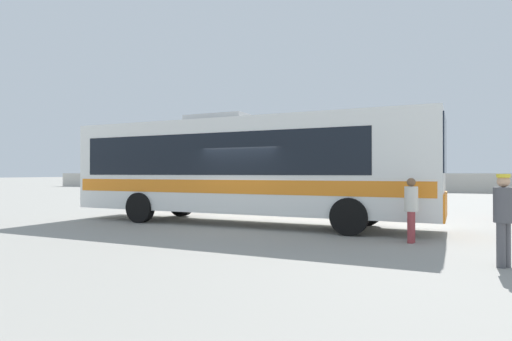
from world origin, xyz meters
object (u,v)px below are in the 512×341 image
Objects in this scene: coach_bus_white_orange at (240,165)px; attendant_by_bus_door at (411,206)px; parked_car_third_grey at (363,184)px; passenger_waiting_on_apron at (504,214)px; roadside_tree_left at (283,153)px; roadside_tree_midleft at (372,138)px; utility_pole_near at (242,156)px; parked_car_leftmost_silver at (240,183)px; parked_car_second_dark_blue at (298,183)px.

coach_bus_white_orange is 6.00m from attendant_by_bus_door.
attendant_by_bus_door is 0.37× the size of parked_car_third_grey.
parked_car_third_grey is (-7.30, 29.66, -0.21)m from passenger_waiting_on_apron.
roadside_tree_midleft reaches higher than roadside_tree_left.
attendant_by_bus_door is at bearing -58.89° from utility_pole_near.
utility_pole_near reaches higher than coach_bus_white_orange.
roadside_tree_midleft is at bearing 23.99° from parked_car_leftmost_silver.
utility_pole_near is (-15.07, 32.23, 1.76)m from coach_bus_white_orange.
parked_car_leftmost_silver is (-12.10, 25.51, -1.21)m from coach_bus_white_orange.
utility_pole_near is at bearing 141.03° from parked_car_second_dark_blue.
coach_bus_white_orange is at bearing -89.87° from roadside_tree_midleft.
attendant_by_bus_door is at bearing -57.26° from parked_car_leftmost_silver.
roadside_tree_midleft is at bearing -5.22° from utility_pole_near.
parked_car_second_dark_blue reaches higher than parked_car_third_grey.
coach_bus_white_orange reaches higher than parked_car_leftmost_silver.
roadside_tree_left reaches higher than parked_car_third_grey.
coach_bus_white_orange reaches higher than parked_car_second_dark_blue.
passenger_waiting_on_apron is 30.55m from parked_car_third_grey.
parked_car_second_dark_blue is at bearing -62.76° from roadside_tree_left.
parked_car_second_dark_blue is at bearing 103.35° from coach_bus_white_orange.
utility_pole_near reaches higher than parked_car_second_dark_blue.
parked_car_third_grey is at bearing 6.39° from parked_car_second_dark_blue.
utility_pole_near is (-2.97, 6.72, 2.96)m from parked_car_leftmost_silver.
passenger_waiting_on_apron is 0.23× the size of roadside_tree_midleft.
utility_pole_near is at bearing 113.82° from parked_car_leftmost_silver.
passenger_waiting_on_apron is at bearing -58.47° from utility_pole_near.
coach_bus_white_orange is at bearing -89.96° from parked_car_third_grey.
roadside_tree_midleft reaches higher than parked_car_second_dark_blue.
utility_pole_near is at bearing 121.11° from attendant_by_bus_door.
coach_bus_white_orange is at bearing -64.95° from utility_pole_near.
attendant_by_bus_door is 29.13m from parked_car_second_dark_blue.
passenger_waiting_on_apron is at bearing -64.88° from roadside_tree_left.
passenger_waiting_on_apron is 31.86m from parked_car_second_dark_blue.
parked_car_second_dark_blue is at bearing -6.44° from parked_car_leftmost_silver.
roadside_tree_left is (1.39, 8.65, 3.31)m from parked_car_leftmost_silver.
passenger_waiting_on_apron is 0.24× the size of utility_pole_near.
parked_car_leftmost_silver is 12.08m from parked_car_third_grey.
roadside_tree_left is at bearing 114.25° from attendant_by_bus_door.
roadside_tree_midleft is (12.03, 5.35, 4.45)m from parked_car_leftmost_silver.
parked_car_second_dark_blue is at bearing -38.97° from utility_pole_near.
roadside_tree_midleft reaches higher than attendant_by_bus_door.
attendant_by_bus_door is 0.27× the size of roadside_tree_left.
passenger_waiting_on_apron is at bearing -56.88° from parked_car_leftmost_silver.
coach_bus_white_orange is 2.92× the size of parked_car_third_grey.
attendant_by_bus_door is 39.75m from roadside_tree_left.
passenger_waiting_on_apron is 0.37× the size of parked_car_leftmost_silver.
utility_pole_near reaches higher than passenger_waiting_on_apron.
attendant_by_bus_door is at bearing -66.83° from parked_car_second_dark_blue.
passenger_waiting_on_apron is 0.37× the size of parked_car_second_dark_blue.
parked_car_second_dark_blue is 0.63× the size of roadside_tree_midleft.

